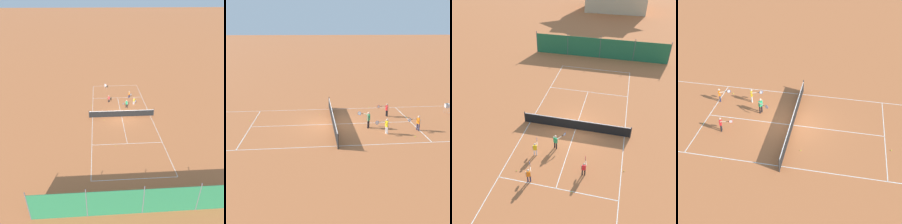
# 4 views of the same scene
# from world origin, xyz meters

# --- Properties ---
(ground_plane) EXTENTS (600.00, 600.00, 0.00)m
(ground_plane) POSITION_xyz_m (0.00, 0.00, 0.00)
(ground_plane) COLOR #BC6638
(court_line_markings) EXTENTS (8.25, 23.85, 0.01)m
(court_line_markings) POSITION_xyz_m (0.00, 0.00, 0.00)
(court_line_markings) COLOR white
(court_line_markings) RESTS_ON ground
(tennis_net) EXTENTS (9.18, 0.08, 1.06)m
(tennis_net) POSITION_xyz_m (0.00, 0.00, 0.50)
(tennis_net) COLOR #2D2D2D
(tennis_net) RESTS_ON ground
(player_near_baseline) EXTENTS (0.42, 1.00, 1.15)m
(player_near_baseline) POSITION_xyz_m (-1.92, -6.21, 0.67)
(player_near_baseline) COLOR #23284C
(player_near_baseline) RESTS_ON ground
(player_near_service) EXTENTS (0.84, 0.89, 1.27)m
(player_near_service) POSITION_xyz_m (-1.01, -2.64, 0.74)
(player_near_service) COLOR black
(player_near_service) RESTS_ON ground
(player_far_baseline) EXTENTS (0.37, 1.01, 1.14)m
(player_far_baseline) POSITION_xyz_m (-2.32, -3.71, 0.67)
(player_far_baseline) COLOR white
(player_far_baseline) RESTS_ON ground
(player_far_service) EXTENTS (0.38, 1.01, 1.14)m
(player_far_service) POSITION_xyz_m (1.55, -4.78, 0.67)
(player_far_service) COLOR black
(player_far_service) RESTS_ON ground
(tennis_ball_by_net_right) EXTENTS (0.07, 0.07, 0.07)m
(tennis_ball_by_net_right) POSITION_xyz_m (2.52, 0.96, 0.03)
(tennis_ball_by_net_right) COLOR #CCE033
(tennis_ball_by_net_right) RESTS_ON ground
(tennis_ball_near_corner) EXTENTS (0.07, 0.07, 0.07)m
(tennis_ball_near_corner) POSITION_xyz_m (-3.10, -5.61, 0.03)
(tennis_ball_near_corner) COLOR #CCE033
(tennis_ball_near_corner) RESTS_ON ground
(tennis_ball_far_corner) EXTENTS (0.07, 0.07, 0.07)m
(tennis_ball_far_corner) POSITION_xyz_m (1.38, 6.77, 0.03)
(tennis_ball_far_corner) COLOR #CCE033
(tennis_ball_far_corner) RESTS_ON ground
(tennis_ball_alley_right) EXTENTS (0.07, 0.07, 0.07)m
(tennis_ball_alley_right) POSITION_xyz_m (4.28, -3.82, 0.03)
(tennis_ball_alley_right) COLOR #CCE033
(tennis_ball_alley_right) RESTS_ON ground
(tennis_ball_service_box) EXTENTS (0.07, 0.07, 0.07)m
(tennis_ball_service_box) POSITION_xyz_m (1.08, -6.46, 0.03)
(tennis_ball_service_box) COLOR #CCE033
(tennis_ball_service_box) RESTS_ON ground
(ball_hopper) EXTENTS (0.36, 0.36, 0.89)m
(ball_hopper) POSITION_xyz_m (1.85, -10.40, 0.66)
(ball_hopper) COLOR #B7B7BC
(ball_hopper) RESTS_ON ground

